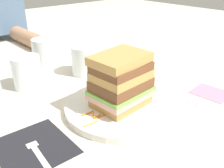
{
  "coord_description": "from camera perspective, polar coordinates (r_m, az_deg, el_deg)",
  "views": [
    {
      "loc": [
        -0.33,
        -0.35,
        0.3
      ],
      "look_at": [
        0.02,
        0.04,
        0.06
      ],
      "focal_mm": 40.84,
      "sensor_mm": 36.0,
      "label": 1
    }
  ],
  "objects": [
    {
      "name": "ground_plane",
      "position": [
        0.57,
        0.89,
        -6.73
      ],
      "size": [
        3.0,
        3.0,
        0.0
      ],
      "primitive_type": "plane",
      "color": "beige"
    },
    {
      "name": "main_plate",
      "position": [
        0.58,
        1.98,
        -5.2
      ],
      "size": [
        0.25,
        0.25,
        0.02
      ],
      "primitive_type": "cylinder",
      "color": "white",
      "rests_on": "ground_plane"
    },
    {
      "name": "sandwich",
      "position": [
        0.55,
        2.02,
        0.64
      ],
      "size": [
        0.13,
        0.1,
        0.12
      ],
      "color": "tan",
      "rests_on": "main_plate"
    },
    {
      "name": "carrot_shred_0",
      "position": [
        0.54,
        -4.29,
        -6.85
      ],
      "size": [
        0.02,
        0.02,
        0.0
      ],
      "primitive_type": "cylinder",
      "rotation": [
        0.0,
        1.57,
        0.89
      ],
      "color": "orange",
      "rests_on": "main_plate"
    },
    {
      "name": "carrot_shred_1",
      "position": [
        0.51,
        -4.81,
        -8.88
      ],
      "size": [
        0.03,
        0.01,
        0.0
      ],
      "primitive_type": "cylinder",
      "rotation": [
        0.0,
        1.57,
        3.01
      ],
      "color": "orange",
      "rests_on": "main_plate"
    },
    {
      "name": "carrot_shred_2",
      "position": [
        0.53,
        -3.32,
        -7.22
      ],
      "size": [
        0.02,
        0.0,
        0.0
      ],
      "primitive_type": "cylinder",
      "rotation": [
        0.0,
        1.57,
        0.02
      ],
      "color": "orange",
      "rests_on": "main_plate"
    },
    {
      "name": "carrot_shred_3",
      "position": [
        0.53,
        -2.56,
        -7.31
      ],
      "size": [
        0.03,
        0.01,
        0.0
      ],
      "primitive_type": "cylinder",
      "rotation": [
        0.0,
        1.57,
        6.13
      ],
      "color": "orange",
      "rests_on": "main_plate"
    },
    {
      "name": "carrot_shred_4",
      "position": [
        0.54,
        -5.5,
        -6.54
      ],
      "size": [
        0.03,
        0.01,
        0.0
      ],
      "primitive_type": "cylinder",
      "rotation": [
        0.0,
        1.57,
        6.22
      ],
      "color": "orange",
      "rests_on": "main_plate"
    },
    {
      "name": "carrot_shred_5",
      "position": [
        0.65,
        7.28,
        -0.91
      ],
      "size": [
        0.02,
        0.02,
        0.0
      ],
      "primitive_type": "cylinder",
      "rotation": [
        0.0,
        1.57,
        2.5
      ],
      "color": "orange",
      "rests_on": "main_plate"
    },
    {
      "name": "carrot_shred_6",
      "position": [
        0.62,
        6.51,
        -2.29
      ],
      "size": [
        0.02,
        0.03,
        0.0
      ],
      "primitive_type": "cylinder",
      "rotation": [
        0.0,
        1.57,
        2.27
      ],
      "color": "orange",
      "rests_on": "main_plate"
    },
    {
      "name": "carrot_shred_7",
      "position": [
        0.63,
        7.52,
        -2.1
      ],
      "size": [
        0.02,
        0.02,
        0.0
      ],
      "primitive_type": "cylinder",
      "rotation": [
        0.0,
        1.57,
        2.56
      ],
      "color": "orange",
      "rests_on": "main_plate"
    },
    {
      "name": "carrot_shred_8",
      "position": [
        0.64,
        7.44,
        -1.57
      ],
      "size": [
        0.02,
        0.03,
        0.0
      ],
      "primitive_type": "cylinder",
      "rotation": [
        0.0,
        1.57,
        1.19
      ],
      "color": "orange",
      "rests_on": "main_plate"
    },
    {
      "name": "carrot_shred_9",
      "position": [
        0.65,
        8.71,
        -1.23
      ],
      "size": [
        0.03,
        0.01,
        0.0
      ],
      "primitive_type": "cylinder",
      "rotation": [
        0.0,
        1.57,
        2.88
      ],
      "color": "orange",
      "rests_on": "main_plate"
    },
    {
      "name": "carrot_shred_10",
      "position": [
        0.64,
        6.63,
        -1.39
      ],
      "size": [
        0.01,
        0.02,
        0.0
      ],
      "primitive_type": "cylinder",
      "rotation": [
        0.0,
        1.57,
        5.11
      ],
      "color": "orange",
      "rests_on": "main_plate"
    },
    {
      "name": "napkin_dark",
      "position": [
        0.5,
        -17.11,
        -13.33
      ],
      "size": [
        0.13,
        0.14,
        0.0
      ],
      "primitive_type": "cube",
      "rotation": [
        0.0,
        0.0,
        -0.04
      ],
      "color": "black",
      "rests_on": "ground_plane"
    },
    {
      "name": "fork",
      "position": [
        0.48,
        -16.22,
        -14.49
      ],
      "size": [
        0.03,
        0.17,
        0.0
      ],
      "color": "silver",
      "rests_on": "napkin_dark"
    },
    {
      "name": "knife",
      "position": [
        0.68,
        12.8,
        -1.71
      ],
      "size": [
        0.02,
        0.2,
        0.0
      ],
      "color": "silver",
      "rests_on": "ground_plane"
    },
    {
      "name": "juice_glass",
      "position": [
        0.77,
        -6.13,
        5.17
      ],
      "size": [
        0.08,
        0.08,
        0.09
      ],
      "color": "white",
      "rests_on": "ground_plane"
    },
    {
      "name": "empty_tumbler_0",
      "position": [
        0.84,
        -14.87,
        6.69
      ],
      "size": [
        0.07,
        0.07,
        0.09
      ],
      "primitive_type": "cylinder",
      "color": "silver",
      "rests_on": "ground_plane"
    },
    {
      "name": "empty_tumbler_1",
      "position": [
        0.71,
        -18.57,
        2.52
      ],
      "size": [
        0.07,
        0.07,
        0.09
      ],
      "primitive_type": "cylinder",
      "color": "silver",
      "rests_on": "ground_plane"
    },
    {
      "name": "napkin_pink",
      "position": [
        0.71,
        21.22,
        -1.8
      ],
      "size": [
        0.08,
        0.09,
        0.0
      ],
      "primitive_type": "cube",
      "rotation": [
        0.0,
        0.0,
        0.06
      ],
      "color": "pink",
      "rests_on": "ground_plane"
    }
  ]
}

